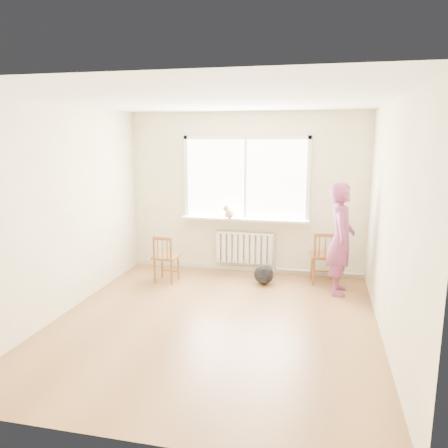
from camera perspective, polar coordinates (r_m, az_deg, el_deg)
The scene contains 13 objects.
floor at distance 5.60m, azimuth -1.31°, elevation -12.77°, with size 4.50×4.50×0.00m, color olive.
ceiling at distance 5.13m, azimuth -1.45°, elevation 15.93°, with size 4.50×4.50×0.00m, color white.
back_wall at distance 7.38m, azimuth 2.87°, elevation 4.00°, with size 4.00×0.01×2.70m, color #EFE5BF.
window at distance 7.32m, azimuth 2.86°, elevation 6.40°, with size 2.12×0.05×1.42m.
windowsill at distance 7.34m, azimuth 2.69°, elevation 0.64°, with size 2.15×0.22×0.04m, color white.
radiator at distance 7.46m, azimuth 2.68°, elevation -3.04°, with size 1.00×0.12×0.55m.
heating_pipe at distance 7.49m, azimuth 12.22°, elevation -6.10°, with size 0.04×0.04×1.40m, color silver.
baseboard at distance 7.64m, azimuth 2.75°, elevation -5.80°, with size 4.00×0.03×0.08m, color beige.
chair_left at distance 7.02m, azimuth -7.68°, elevation -4.50°, with size 0.40×0.38×0.76m.
chair_right at distance 7.06m, azimuth 12.89°, elevation -4.30°, with size 0.46×0.44×0.84m.
person at distance 6.60m, azimuth 15.01°, elevation -1.91°, with size 0.60×0.39×1.64m, color #CB4743.
cat at distance 7.28m, azimuth 0.72°, elevation 1.58°, with size 0.24×0.38×0.27m.
backpack at distance 6.96m, azimuth 5.22°, elevation -6.58°, with size 0.31×0.23×0.31m, color black.
Camera 1 is at (1.24, -4.96, 2.28)m, focal length 35.00 mm.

